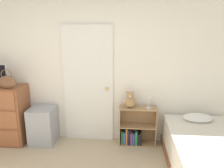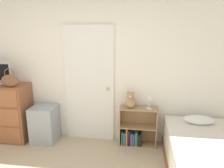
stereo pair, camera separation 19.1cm
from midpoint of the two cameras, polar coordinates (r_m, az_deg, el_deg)
The scene contains 9 objects.
wall_back at distance 3.77m, azimuth -5.76°, elevation 4.07°, with size 10.00×0.06×2.55m.
door_closed at distance 3.76m, azimuth -4.50°, elevation -0.19°, with size 0.85×0.09×2.01m.
dresser at distance 4.32m, azimuth -25.62°, elevation -6.59°, with size 0.97×0.45×1.01m.
handbag at distance 3.87m, azimuth -23.83°, elevation 0.85°, with size 0.30×0.09×0.31m.
storage_bin at distance 4.04m, azimuth -15.86°, elevation -9.99°, with size 0.42×0.42×0.64m.
bookshelf at distance 3.83m, azimuth 7.62°, elevation -11.96°, with size 0.62×0.24×0.67m.
teddy_bear at distance 3.62m, azimuth 6.33°, elevation -4.38°, with size 0.18×0.18×0.28m.
desk_lamp at distance 3.59m, azimuth 11.52°, elevation -4.21°, with size 0.10×0.10×0.22m.
bed at distance 3.29m, azimuth 25.62°, elevation -17.85°, with size 1.03×1.82×0.63m.
Camera 2 is at (0.98, -1.48, 1.94)m, focal length 35.00 mm.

